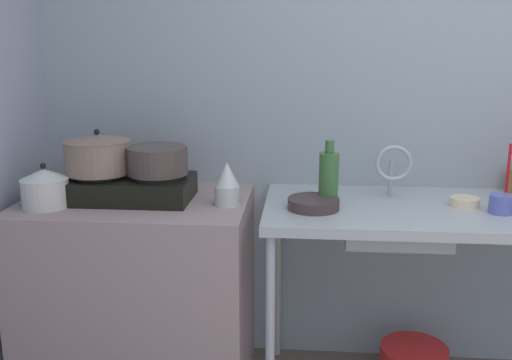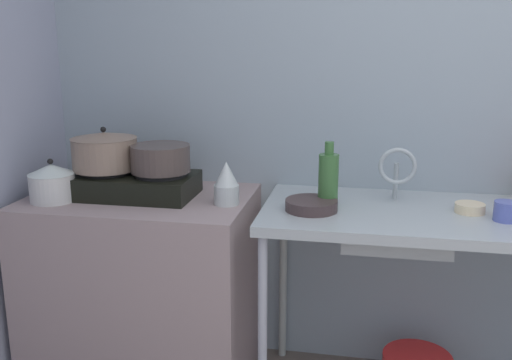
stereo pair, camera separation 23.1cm
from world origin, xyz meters
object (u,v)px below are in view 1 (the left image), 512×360
at_px(stove, 129,187).
at_px(frying_pan, 313,204).
at_px(percolator, 227,184).
at_px(pot_on_left_burner, 98,154).
at_px(pot_on_right_burner, 158,160).
at_px(small_bowl_on_drainboard, 465,202).
at_px(faucet, 393,165).
at_px(sink_basin, 395,223).
at_px(cup_by_rack, 501,204).
at_px(bottle_by_sink, 329,178).
at_px(pot_beside_stove, 45,188).

xyz_separation_m(stove, frying_pan, (0.77, -0.07, -0.03)).
bearing_deg(percolator, frying_pan, -3.82).
relative_size(pot_on_left_burner, percolator, 1.57).
distance_m(pot_on_left_burner, pot_on_right_burner, 0.25).
bearing_deg(small_bowl_on_drainboard, pot_on_right_burner, -179.27).
bearing_deg(faucet, small_bowl_on_drainboard, -16.99).
relative_size(sink_basin, cup_by_rack, 4.59).
bearing_deg(pot_on_left_burner, cup_by_rack, -2.49).
xyz_separation_m(frying_pan, bottle_by_sink, (0.06, 0.06, 0.09)).
height_order(cup_by_rack, bottle_by_sink, bottle_by_sink).
xyz_separation_m(pot_on_right_burner, bottle_by_sink, (0.70, -0.01, -0.06)).
distance_m(pot_on_left_burner, sink_basin, 1.24).
bearing_deg(pot_on_right_burner, bottle_by_sink, -0.77).
bearing_deg(cup_by_rack, bottle_by_sink, 174.74).
bearing_deg(small_bowl_on_drainboard, stove, -179.33).
height_order(pot_on_right_burner, small_bowl_on_drainboard, pot_on_right_burner).
xyz_separation_m(stove, faucet, (1.09, 0.10, 0.09)).
relative_size(pot_beside_stove, bottle_by_sink, 0.72).
relative_size(frying_pan, small_bowl_on_drainboard, 1.80).
xyz_separation_m(sink_basin, frying_pan, (-0.33, -0.04, 0.09)).
bearing_deg(frying_pan, small_bowl_on_drainboard, 8.27).
bearing_deg(pot_beside_stove, pot_on_left_burner, 37.67).
bearing_deg(small_bowl_on_drainboard, cup_by_rack, -37.61).
distance_m(pot_beside_stove, sink_basin, 1.40).
bearing_deg(cup_by_rack, small_bowl_on_drainboard, 142.39).
height_order(percolator, sink_basin, percolator).
bearing_deg(frying_pan, stove, 174.63).
height_order(pot_beside_stove, cup_by_rack, pot_beside_stove).
height_order(percolator, faucet, faucet).
height_order(sink_basin, bottle_by_sink, bottle_by_sink).
height_order(frying_pan, bottle_by_sink, bottle_by_sink).
xyz_separation_m(percolator, faucet, (0.68, 0.15, 0.06)).
relative_size(percolator, cup_by_rack, 2.01).
bearing_deg(bottle_by_sink, sink_basin, -5.36).
bearing_deg(stove, bottle_by_sink, -0.65).
bearing_deg(small_bowl_on_drainboard, pot_on_left_burner, -179.39).
distance_m(pot_on_left_burner, pot_beside_stove, 0.25).
bearing_deg(stove, pot_beside_stove, -155.69).
height_order(pot_beside_stove, frying_pan, pot_beside_stove).
height_order(stove, frying_pan, stove).
xyz_separation_m(pot_on_left_burner, bottle_by_sink, (0.95, -0.01, -0.08)).
bearing_deg(percolator, pot_beside_stove, -173.11).
relative_size(pot_on_right_burner, percolator, 1.40).
xyz_separation_m(pot_beside_stove, frying_pan, (1.07, 0.06, -0.06)).
bearing_deg(pot_on_right_burner, pot_beside_stove, -162.30).
xyz_separation_m(pot_on_left_burner, cup_by_rack, (1.61, -0.07, -0.16)).
height_order(sink_basin, cup_by_rack, cup_by_rack).
bearing_deg(percolator, faucet, 12.46).
relative_size(stove, small_bowl_on_drainboard, 4.57).
height_order(stove, pot_on_left_burner, pot_on_left_burner).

